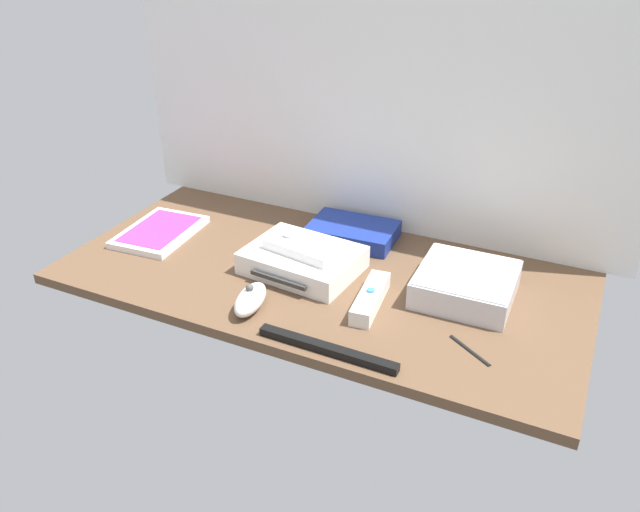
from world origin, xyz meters
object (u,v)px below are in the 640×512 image
object	(u,v)px
remote_nunchuk	(250,299)
sensor_bar	(327,349)
mini_computer	(466,284)
stylus_pen	(470,349)
remote_wand	(370,298)
game_case	(161,231)
remote_classic_pad	(304,246)
network_router	(351,232)
game_console	(302,261)

from	to	relation	value
remote_nunchuk	sensor_bar	xyz separation A→B (cm)	(17.35, -5.42, -1.34)
mini_computer	stylus_pen	size ratio (longest dim) A/B	1.92
remote_wand	sensor_bar	world-z (taller)	remote_wand
game_case	remote_classic_pad	world-z (taller)	remote_classic_pad
game_case	network_router	bearing A→B (deg)	18.38
game_console	game_case	bearing A→B (deg)	-176.22
game_console	remote_classic_pad	xyz separation A→B (cm)	(0.48, 0.36, 3.21)
remote_classic_pad	network_router	bearing A→B (deg)	89.74
remote_nunchuk	stylus_pen	xyz separation A→B (cm)	(37.82, 4.75, -1.69)
remote_wand	mini_computer	bearing A→B (deg)	29.27
network_router	stylus_pen	size ratio (longest dim) A/B	2.06
network_router	remote_wand	world-z (taller)	same
mini_computer	stylus_pen	distance (cm)	16.45
network_router	remote_wand	distance (cm)	25.72
game_case	remote_wand	xyz separation A→B (cm)	(51.02, -6.46, 0.75)
remote_wand	stylus_pen	xyz separation A→B (cm)	(19.23, -5.33, -1.16)
sensor_bar	network_router	bearing A→B (deg)	108.26
remote_wand	remote_classic_pad	distance (cm)	17.49
network_router	remote_classic_pad	size ratio (longest dim) A/B	1.19
stylus_pen	mini_computer	bearing A→B (deg)	107.25
mini_computer	remote_nunchuk	bearing A→B (deg)	-148.40
network_router	remote_nunchuk	size ratio (longest dim) A/B	1.76
mini_computer	network_router	xyz separation A→B (cm)	(-27.52, 11.90, -0.94)
remote_nunchuk	sensor_bar	world-z (taller)	remote_nunchuk
remote_classic_pad	stylus_pen	xyz separation A→B (cm)	(35.22, -11.23, -5.06)
game_console	stylus_pen	size ratio (longest dim) A/B	2.49
mini_computer	remote_classic_pad	bearing A→B (deg)	-171.91
network_router	game_console	bearing A→B (deg)	-104.25
sensor_bar	remote_nunchuk	bearing A→B (deg)	163.39
game_case	remote_nunchuk	bearing A→B (deg)	-31.10
game_case	stylus_pen	bearing A→B (deg)	-13.60
game_case	sensor_bar	bearing A→B (deg)	-27.88
game_console	remote_classic_pad	bearing A→B (deg)	42.04
mini_computer	sensor_bar	world-z (taller)	mini_computer
game_case	remote_nunchuk	world-z (taller)	remote_nunchuk
game_case	remote_wand	distance (cm)	51.43
remote_classic_pad	stylus_pen	world-z (taller)	remote_classic_pad
game_console	mini_computer	xyz separation A→B (cm)	(30.87, 4.68, 0.44)
remote_classic_pad	remote_nunchuk	bearing A→B (deg)	-89.50
mini_computer	remote_wand	world-z (taller)	mini_computer
game_case	remote_classic_pad	distance (cm)	35.34
network_router	remote_wand	bearing A→B (deg)	-62.15
game_console	mini_computer	bearing A→B (deg)	13.93
sensor_bar	game_console	bearing A→B (deg)	126.62
network_router	stylus_pen	bearing A→B (deg)	-43.15
sensor_bar	remote_classic_pad	bearing A→B (deg)	125.30
remote_wand	sensor_bar	bearing A→B (deg)	-100.71
remote_nunchuk	stylus_pen	distance (cm)	38.16
remote_nunchuk	sensor_bar	bearing A→B (deg)	-25.58
remote_nunchuk	remote_classic_pad	bearing A→B (deg)	72.50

